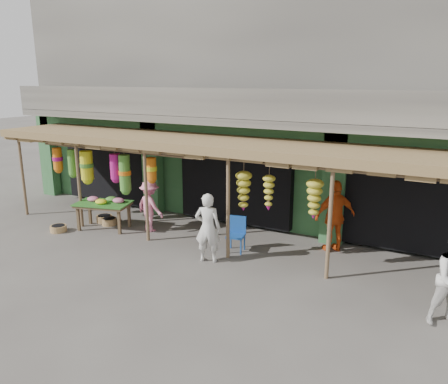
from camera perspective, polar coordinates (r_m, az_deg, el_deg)
The scene contains 11 objects.
ground at distance 11.70m, azimuth -3.39°, elevation -7.25°, with size 80.00×80.00×0.00m, color #514C47.
building at distance 15.24m, azimuth 6.23°, elevation 10.84°, with size 16.40×6.80×7.00m.
awning at distance 11.74m, azimuth -2.11°, elevation 5.86°, with size 14.00×2.70×2.79m.
flower_table at distance 13.35m, azimuth -15.40°, elevation -1.52°, with size 1.76×1.30×0.94m.
blue_chair at distance 11.32m, azimuth 1.67°, elevation -5.24°, with size 0.51×0.52×0.91m.
basket_left at distance 14.18m, azimuth -15.35°, elevation -3.36°, with size 0.49×0.49×0.20m, color brown.
basket_mid at distance 13.71m, azimuth -20.82°, elevation -4.48°, with size 0.47×0.47×0.18m, color olive.
basket_right at distance 13.84m, azimuth -14.75°, elevation -3.75°, with size 0.45×0.45×0.21m, color #9A6948.
person_front at distance 10.55m, azimuth -2.13°, elevation -4.70°, with size 0.63×0.41×1.72m, color silver.
person_vendor at distance 11.52m, azimuth 14.31°, elevation -3.08°, with size 1.10×0.46×1.88m, color #D04A13.
person_shopper at distance 12.88m, azimuth -9.65°, elevation -1.82°, with size 0.97×0.56×1.51m, color pink.
Camera 1 is at (5.75, -9.21, 4.35)m, focal length 35.00 mm.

